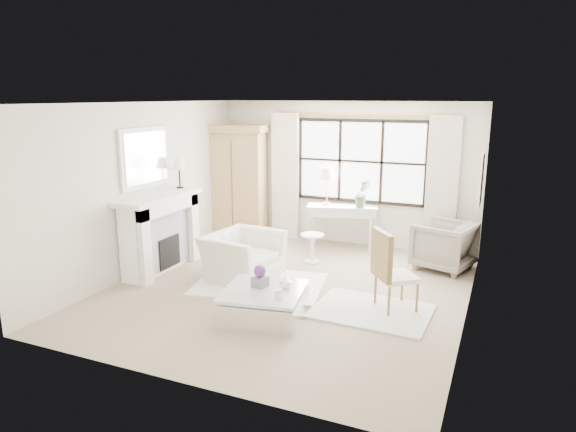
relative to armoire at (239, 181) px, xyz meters
name	(u,v)px	position (x,y,z in m)	size (l,w,h in m)	color
floor	(288,289)	(2.07, -2.35, -1.14)	(5.50, 5.50, 0.00)	gray
ceiling	(288,103)	(2.07, -2.35, 1.56)	(5.50, 5.50, 0.00)	white
wall_back	(345,174)	(2.07, 0.40, 0.21)	(5.00, 5.00, 0.00)	silver
wall_front	(172,253)	(2.07, -5.10, 0.21)	(5.00, 5.00, 0.00)	silver
wall_left	(145,188)	(-0.43, -2.35, 0.21)	(5.50, 5.50, 0.00)	beige
wall_right	(474,216)	(4.57, -2.35, 0.21)	(5.50, 5.50, 0.00)	beige
window_pane	(361,161)	(2.37, 0.38, 0.46)	(2.40, 0.02, 1.50)	white
window_frame	(360,161)	(2.37, 0.37, 0.46)	(2.50, 0.04, 1.50)	black
curtain_rod	(361,114)	(2.37, 0.32, 1.33)	(0.04, 0.04, 3.30)	#B37F3E
curtain_left	(285,176)	(0.87, 0.30, 0.10)	(0.55, 0.10, 2.47)	white
curtain_right	(442,187)	(3.87, 0.30, 0.10)	(0.55, 0.10, 2.47)	beige
fireplace	(159,231)	(-0.21, -2.35, -0.49)	(0.58, 1.66, 1.26)	white
mirror_frame	(145,157)	(-0.40, -2.35, 0.70)	(0.05, 1.15, 0.95)	white
mirror_glass	(146,158)	(-0.37, -2.35, 0.70)	(0.02, 1.00, 0.80)	silver
art_frame	(481,180)	(4.54, -0.65, 0.41)	(0.04, 0.62, 0.82)	silver
art_canvas	(479,179)	(4.52, -0.65, 0.41)	(0.01, 0.52, 0.72)	#BBAB91
mantel_lamp	(179,165)	(-0.19, -1.74, 0.51)	(0.22, 0.22, 0.51)	black
armoire	(239,181)	(0.00, 0.00, 0.00)	(1.21, 0.86, 2.24)	tan
console_table	(342,226)	(2.13, 0.07, -0.74)	(1.37, 0.80, 0.80)	silver
console_lamp	(327,175)	(1.82, 0.06, 0.22)	(0.28, 0.28, 0.69)	#C39043
orchid_plant	(362,194)	(2.51, 0.05, -0.08)	(0.28, 0.23, 0.52)	#546946
side_table	(312,244)	(1.95, -1.03, -0.81)	(0.40, 0.40, 0.51)	silver
rug_left	(260,284)	(1.61, -2.36, -1.12)	(1.89, 1.33, 0.03)	white
rug_right	(371,311)	(3.41, -2.66, -1.13)	(1.51, 1.13, 0.03)	silver
club_armchair	(243,256)	(1.23, -2.19, -0.78)	(1.11, 0.97, 0.72)	silver
wingback_chair	(443,245)	(4.04, -0.47, -0.74)	(0.85, 0.87, 0.79)	gray
french_chair	(394,288)	(3.66, -2.46, -0.83)	(0.68, 0.68, 1.08)	olive
coffee_table	(263,304)	(2.17, -3.37, -0.96)	(1.16, 1.16, 0.38)	white
planter_box	(260,282)	(2.08, -3.29, -0.69)	(0.18, 0.18, 0.13)	slate
planter_flowers	(260,271)	(2.08, -3.29, -0.55)	(0.16, 0.16, 0.16)	#532D72
pillar_candle	(278,294)	(2.47, -3.57, -0.70)	(0.09, 0.09, 0.12)	beige
coffee_vase	(286,282)	(2.41, -3.21, -0.67)	(0.16, 0.16, 0.17)	white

